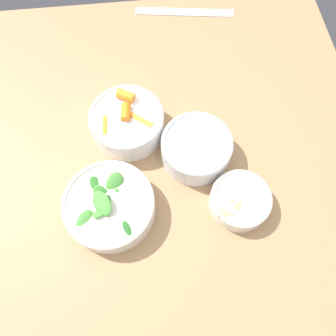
% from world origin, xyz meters
% --- Properties ---
extents(ground_plane, '(10.00, 10.00, 0.00)m').
position_xyz_m(ground_plane, '(0.00, 0.00, 0.00)').
color(ground_plane, '#2D2D33').
extents(dining_table, '(1.11, 1.10, 0.76)m').
position_xyz_m(dining_table, '(0.00, 0.00, 0.66)').
color(dining_table, '#99724C').
rests_on(dining_table, ground_plane).
extents(bowl_carrots, '(0.18, 0.18, 0.08)m').
position_xyz_m(bowl_carrots, '(-0.04, 0.10, 0.80)').
color(bowl_carrots, white).
rests_on(bowl_carrots, dining_table).
extents(bowl_greens, '(0.20, 0.20, 0.08)m').
position_xyz_m(bowl_greens, '(-0.09, -0.11, 0.79)').
color(bowl_greens, silver).
rests_on(bowl_greens, dining_table).
extents(bowl_beans_hotdog, '(0.16, 0.16, 0.07)m').
position_xyz_m(bowl_beans_hotdog, '(0.11, 0.01, 0.80)').
color(bowl_beans_hotdog, silver).
rests_on(bowl_beans_hotdog, dining_table).
extents(bowl_cookies, '(0.13, 0.13, 0.05)m').
position_xyz_m(bowl_cookies, '(0.19, -0.12, 0.79)').
color(bowl_cookies, silver).
rests_on(bowl_cookies, dining_table).
extents(ruler, '(0.29, 0.07, 0.00)m').
position_xyz_m(ruler, '(0.15, 0.48, 0.77)').
color(ruler, silver).
rests_on(ruler, dining_table).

